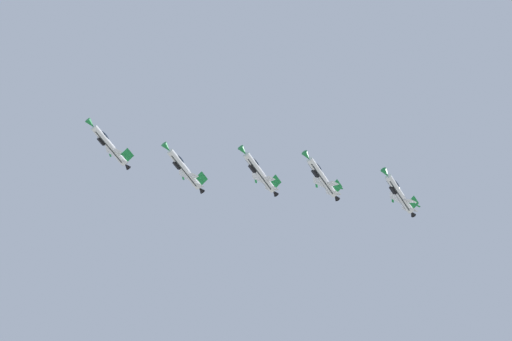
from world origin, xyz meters
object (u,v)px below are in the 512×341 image
(fighter_jet_left_wing, at_px, (184,169))
(fighter_jet_right_outer, at_px, (399,193))
(fighter_jet_lead, at_px, (109,145))
(fighter_jet_right_wing, at_px, (259,172))
(fighter_jet_left_outer, at_px, (322,177))

(fighter_jet_left_wing, distance_m, fighter_jet_right_outer, 53.71)
(fighter_jet_lead, bearing_deg, fighter_jet_left_wing, -132.70)
(fighter_jet_right_wing, xyz_separation_m, fighter_jet_right_outer, (29.39, 19.86, 0.52))
(fighter_jet_left_outer, bearing_deg, fighter_jet_right_outer, -133.22)
(fighter_jet_lead, xyz_separation_m, fighter_jet_left_outer, (44.88, 27.81, -2.78))
(fighter_jet_left_outer, distance_m, fighter_jet_right_outer, 20.00)
(fighter_jet_left_outer, bearing_deg, fighter_jet_right_wing, 40.33)
(fighter_jet_left_wing, bearing_deg, fighter_jet_lead, 47.30)
(fighter_jet_left_outer, bearing_deg, fighter_jet_left_wing, 38.54)
(fighter_jet_left_outer, height_order, fighter_jet_right_outer, fighter_jet_left_outer)
(fighter_jet_lead, distance_m, fighter_jet_left_wing, 19.51)
(fighter_jet_lead, xyz_separation_m, fighter_jet_right_outer, (60.88, 39.80, -3.11))
(fighter_jet_right_outer, bearing_deg, fighter_jet_left_wing, 41.60)
(fighter_jet_lead, relative_size, fighter_jet_left_wing, 1.00)
(fighter_jet_lead, distance_m, fighter_jet_left_outer, 52.87)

